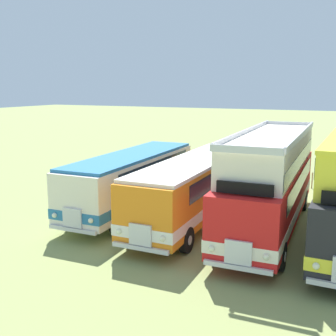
% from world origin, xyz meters
% --- Properties ---
extents(bus_first_in_row, '(2.85, 10.60, 2.99)m').
position_xyz_m(bus_first_in_row, '(-10.68, 0.26, 1.75)').
color(bus_first_in_row, silver).
rests_on(bus_first_in_row, ground).
extents(bus_second_in_row, '(2.76, 11.59, 2.99)m').
position_xyz_m(bus_second_in_row, '(-7.12, 0.20, 1.76)').
color(bus_second_in_row, orange).
rests_on(bus_second_in_row, ground).
extents(bus_third_in_row, '(2.97, 11.73, 4.52)m').
position_xyz_m(bus_third_in_row, '(-3.56, 0.23, 2.36)').
color(bus_third_in_row, red).
rests_on(bus_third_in_row, ground).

